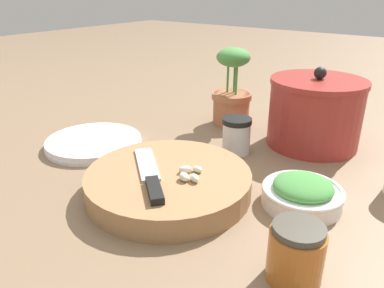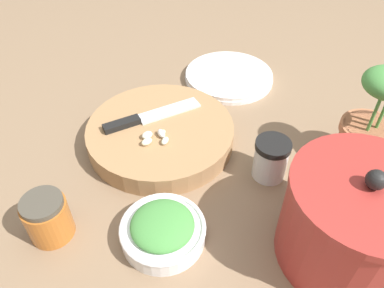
{
  "view_description": "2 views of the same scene",
  "coord_description": "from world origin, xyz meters",
  "px_view_note": "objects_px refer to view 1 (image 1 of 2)",
  "views": [
    {
      "loc": [
        0.36,
        -0.57,
        0.36
      ],
      "look_at": [
        -0.04,
        -0.04,
        0.08
      ],
      "focal_mm": 35.0,
      "sensor_mm": 36.0,
      "label": 1
    },
    {
      "loc": [
        0.48,
        0.18,
        0.54
      ],
      "look_at": [
        -0.01,
        -0.02,
        0.05
      ],
      "focal_mm": 35.0,
      "sensor_mm": 36.0,
      "label": 2
    }
  ],
  "objects_px": {
    "honey_jar": "(296,253)",
    "stock_pot": "(315,112)",
    "garlic_cloves": "(188,173)",
    "potted_herb": "(232,93)",
    "plate_stack": "(94,142)",
    "cutting_board": "(168,182)",
    "spice_jar": "(236,135)",
    "herb_bowl": "(302,194)",
    "chef_knife": "(150,176)"
  },
  "relations": [
    {
      "from": "honey_jar",
      "to": "stock_pot",
      "type": "xyz_separation_m",
      "value": [
        -0.15,
        0.46,
        0.04
      ]
    },
    {
      "from": "garlic_cloves",
      "to": "potted_herb",
      "type": "distance_m",
      "value": 0.41
    },
    {
      "from": "plate_stack",
      "to": "honey_jar",
      "type": "distance_m",
      "value": 0.58
    },
    {
      "from": "garlic_cloves",
      "to": "plate_stack",
      "type": "height_order",
      "value": "garlic_cloves"
    },
    {
      "from": "honey_jar",
      "to": "stock_pot",
      "type": "bearing_deg",
      "value": 108.03
    },
    {
      "from": "cutting_board",
      "to": "potted_herb",
      "type": "relative_size",
      "value": 1.47
    },
    {
      "from": "cutting_board",
      "to": "honey_jar",
      "type": "height_order",
      "value": "honey_jar"
    },
    {
      "from": "spice_jar",
      "to": "garlic_cloves",
      "type": "bearing_deg",
      "value": -81.34
    },
    {
      "from": "herb_bowl",
      "to": "garlic_cloves",
      "type": "bearing_deg",
      "value": -151.05
    },
    {
      "from": "garlic_cloves",
      "to": "potted_herb",
      "type": "xyz_separation_m",
      "value": [
        -0.15,
        0.39,
        0.04
      ]
    },
    {
      "from": "chef_knife",
      "to": "stock_pot",
      "type": "distance_m",
      "value": 0.45
    },
    {
      "from": "herb_bowl",
      "to": "plate_stack",
      "type": "height_order",
      "value": "herb_bowl"
    },
    {
      "from": "cutting_board",
      "to": "spice_jar",
      "type": "xyz_separation_m",
      "value": [
        0.01,
        0.24,
        0.02
      ]
    },
    {
      "from": "garlic_cloves",
      "to": "herb_bowl",
      "type": "xyz_separation_m",
      "value": [
        0.18,
        0.1,
        -0.03
      ]
    },
    {
      "from": "spice_jar",
      "to": "plate_stack",
      "type": "distance_m",
      "value": 0.34
    },
    {
      "from": "honey_jar",
      "to": "potted_herb",
      "type": "xyz_separation_m",
      "value": [
        -0.38,
        0.46,
        0.05
      ]
    },
    {
      "from": "cutting_board",
      "to": "plate_stack",
      "type": "xyz_separation_m",
      "value": [
        -0.29,
        0.06,
        -0.01
      ]
    },
    {
      "from": "garlic_cloves",
      "to": "honey_jar",
      "type": "distance_m",
      "value": 0.25
    },
    {
      "from": "stock_pot",
      "to": "honey_jar",
      "type": "bearing_deg",
      "value": -71.97
    },
    {
      "from": "chef_knife",
      "to": "spice_jar",
      "type": "height_order",
      "value": "spice_jar"
    },
    {
      "from": "cutting_board",
      "to": "spice_jar",
      "type": "height_order",
      "value": "spice_jar"
    },
    {
      "from": "cutting_board",
      "to": "herb_bowl",
      "type": "bearing_deg",
      "value": 26.23
    },
    {
      "from": "plate_stack",
      "to": "garlic_cloves",
      "type": "bearing_deg",
      "value": -8.51
    },
    {
      "from": "garlic_cloves",
      "to": "stock_pot",
      "type": "height_order",
      "value": "stock_pot"
    },
    {
      "from": "garlic_cloves",
      "to": "potted_herb",
      "type": "bearing_deg",
      "value": 110.75
    },
    {
      "from": "cutting_board",
      "to": "garlic_cloves",
      "type": "bearing_deg",
      "value": 12.67
    },
    {
      "from": "stock_pot",
      "to": "spice_jar",
      "type": "bearing_deg",
      "value": -128.99
    },
    {
      "from": "cutting_board",
      "to": "plate_stack",
      "type": "bearing_deg",
      "value": 168.6
    },
    {
      "from": "chef_knife",
      "to": "cutting_board",
      "type": "bearing_deg",
      "value": 23.06
    },
    {
      "from": "cutting_board",
      "to": "honey_jar",
      "type": "relative_size",
      "value": 3.72
    },
    {
      "from": "chef_knife",
      "to": "garlic_cloves",
      "type": "height_order",
      "value": "garlic_cloves"
    },
    {
      "from": "herb_bowl",
      "to": "spice_jar",
      "type": "xyz_separation_m",
      "value": [
        -0.21,
        0.13,
        0.02
      ]
    },
    {
      "from": "cutting_board",
      "to": "chef_knife",
      "type": "bearing_deg",
      "value": -106.67
    },
    {
      "from": "potted_herb",
      "to": "garlic_cloves",
      "type": "bearing_deg",
      "value": -69.25
    },
    {
      "from": "spice_jar",
      "to": "stock_pot",
      "type": "bearing_deg",
      "value": 51.01
    },
    {
      "from": "cutting_board",
      "to": "chef_knife",
      "type": "distance_m",
      "value": 0.05
    },
    {
      "from": "spice_jar",
      "to": "stock_pot",
      "type": "relative_size",
      "value": 0.38
    },
    {
      "from": "potted_herb",
      "to": "stock_pot",
      "type": "bearing_deg",
      "value": -1.68
    },
    {
      "from": "plate_stack",
      "to": "potted_herb",
      "type": "height_order",
      "value": "potted_herb"
    },
    {
      "from": "honey_jar",
      "to": "garlic_cloves",
      "type": "bearing_deg",
      "value": 161.83
    },
    {
      "from": "cutting_board",
      "to": "chef_knife",
      "type": "xyz_separation_m",
      "value": [
        -0.01,
        -0.04,
        0.03
      ]
    },
    {
      "from": "plate_stack",
      "to": "potted_herb",
      "type": "xyz_separation_m",
      "value": [
        0.18,
        0.34,
        0.08
      ]
    },
    {
      "from": "chef_knife",
      "to": "garlic_cloves",
      "type": "xyz_separation_m",
      "value": [
        0.05,
        0.05,
        0.0
      ]
    },
    {
      "from": "stock_pot",
      "to": "cutting_board",
      "type": "bearing_deg",
      "value": -108.3
    },
    {
      "from": "cutting_board",
      "to": "honey_jar",
      "type": "xyz_separation_m",
      "value": [
        0.28,
        -0.07,
        0.02
      ]
    },
    {
      "from": "plate_stack",
      "to": "stock_pot",
      "type": "xyz_separation_m",
      "value": [
        0.41,
        0.33,
        0.07
      ]
    },
    {
      "from": "cutting_board",
      "to": "plate_stack",
      "type": "height_order",
      "value": "cutting_board"
    },
    {
      "from": "chef_knife",
      "to": "garlic_cloves",
      "type": "distance_m",
      "value": 0.07
    },
    {
      "from": "spice_jar",
      "to": "chef_knife",
      "type": "bearing_deg",
      "value": -93.39
    },
    {
      "from": "spice_jar",
      "to": "plate_stack",
      "type": "relative_size",
      "value": 0.36
    }
  ]
}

